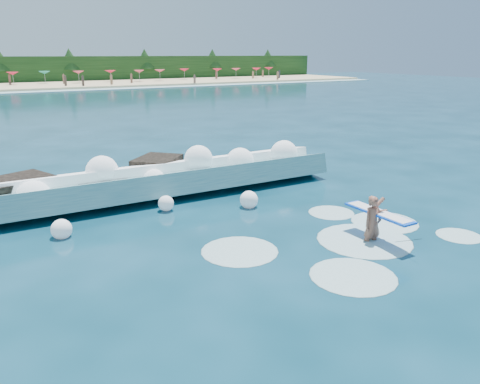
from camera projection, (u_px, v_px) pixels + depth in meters
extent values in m
plane|color=#062B37|center=(230.00, 257.00, 13.28)|extent=(200.00, 200.00, 0.00)
cube|color=tan|center=(3.00, 87.00, 77.83)|extent=(140.00, 20.00, 0.40)
cube|color=silver|center=(9.00, 92.00, 68.77)|extent=(140.00, 5.00, 0.08)
cube|color=teal|center=(127.00, 190.00, 18.22)|extent=(17.86, 2.72, 1.49)
cube|color=white|center=(120.00, 175.00, 18.76)|extent=(17.86, 1.26, 0.70)
cube|color=black|center=(17.00, 196.00, 17.44)|extent=(2.97, 2.62, 1.33)
cube|color=black|center=(104.00, 192.00, 18.25)|extent=(2.08, 1.75, 1.03)
cube|color=black|center=(158.00, 173.00, 20.51)|extent=(2.61, 2.61, 1.44)
imported|color=#8F5542|center=(373.00, 224.00, 14.17)|extent=(0.67, 0.47, 1.78)
cube|color=blue|center=(379.00, 213.00, 14.26)|extent=(0.57, 2.43, 0.06)
cube|color=white|center=(379.00, 212.00, 14.25)|extent=(0.47, 2.23, 0.06)
cylinder|color=black|center=(408.00, 241.00, 13.30)|extent=(0.01, 0.91, 0.43)
sphere|color=white|center=(34.00, 197.00, 16.42)|extent=(1.21, 1.21, 1.21)
sphere|color=white|center=(102.00, 172.00, 18.33)|extent=(1.27, 1.27, 1.27)
sphere|color=white|center=(154.00, 180.00, 18.73)|extent=(0.86, 0.86, 0.86)
sphere|color=white|center=(198.00, 159.00, 19.86)|extent=(1.22, 1.22, 1.22)
sphere|color=white|center=(240.00, 162.00, 20.78)|extent=(1.25, 1.25, 1.25)
sphere|color=white|center=(284.00, 154.00, 21.53)|extent=(1.26, 1.26, 1.26)
sphere|color=white|center=(61.00, 229.00, 14.69)|extent=(0.66, 0.66, 0.66)
sphere|color=white|center=(166.00, 203.00, 17.14)|extent=(0.58, 0.58, 0.58)
sphere|color=white|center=(249.00, 200.00, 17.55)|extent=(0.69, 0.69, 0.69)
ellipsoid|color=silver|center=(364.00, 240.00, 14.48)|extent=(2.94, 2.94, 0.15)
ellipsoid|color=silver|center=(353.00, 276.00, 12.16)|extent=(2.29, 2.29, 0.11)
ellipsoid|color=silver|center=(384.00, 222.00, 16.04)|extent=(2.27, 2.27, 0.11)
ellipsoid|color=silver|center=(240.00, 251.00, 13.70)|extent=(2.29, 2.29, 0.11)
ellipsoid|color=silver|center=(331.00, 213.00, 17.00)|extent=(1.66, 1.66, 0.08)
ellipsoid|color=silver|center=(459.00, 236.00, 14.85)|extent=(1.41, 1.41, 0.07)
cone|color=red|center=(12.00, 73.00, 79.50)|extent=(2.00, 2.00, 0.50)
cone|color=#158872|center=(44.00, 73.00, 83.13)|extent=(2.00, 2.00, 0.50)
cone|color=#CF3D53|center=(78.00, 72.00, 84.26)|extent=(2.00, 2.00, 0.50)
cone|color=red|center=(110.00, 72.00, 87.66)|extent=(2.00, 2.00, 0.50)
cone|color=#CF3D53|center=(139.00, 71.00, 88.75)|extent=(2.00, 2.00, 0.50)
cone|color=#CF3D53|center=(160.00, 71.00, 91.26)|extent=(2.00, 2.00, 0.50)
cone|color=red|center=(184.00, 70.00, 96.29)|extent=(2.00, 2.00, 0.50)
cone|color=red|center=(217.00, 70.00, 97.01)|extent=(2.00, 2.00, 0.50)
cone|color=#CF3D53|center=(236.00, 69.00, 99.83)|extent=(2.00, 2.00, 0.50)
cone|color=red|center=(256.00, 69.00, 101.61)|extent=(2.00, 2.00, 0.50)
cone|color=red|center=(269.00, 68.00, 105.39)|extent=(2.00, 2.00, 0.50)
cube|color=brown|center=(216.00, 75.00, 98.55)|extent=(0.35, 0.22, 1.47)
cube|color=#3F332D|center=(43.00, 82.00, 74.79)|extent=(0.35, 0.22, 1.43)
cube|color=#262633|center=(154.00, 78.00, 88.54)|extent=(0.35, 0.22, 1.40)
cube|color=brown|center=(88.00, 80.00, 81.61)|extent=(0.35, 0.22, 1.43)
cube|color=#8C664C|center=(215.00, 80.00, 86.75)|extent=(0.35, 0.22, 1.42)
cube|color=brown|center=(202.00, 81.00, 84.88)|extent=(0.35, 0.22, 1.36)
cube|color=#3F332D|center=(112.00, 77.00, 88.85)|extent=(0.35, 0.22, 1.49)
cube|color=#262633|center=(257.00, 76.00, 95.34)|extent=(0.35, 0.22, 1.56)
cube|color=#3F332D|center=(279.00, 74.00, 101.31)|extent=(0.35, 0.22, 1.59)
cube|color=#8C664C|center=(136.00, 78.00, 86.82)|extent=(0.35, 0.22, 1.43)
cube|color=brown|center=(147.00, 78.00, 87.19)|extent=(0.35, 0.22, 1.46)
cube|color=#262633|center=(118.00, 80.00, 82.18)|extent=(0.35, 0.22, 1.39)
cube|color=brown|center=(263.00, 74.00, 104.44)|extent=(0.35, 0.22, 1.60)
cube|color=#3F332D|center=(75.00, 78.00, 84.22)|extent=(0.35, 0.22, 1.60)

